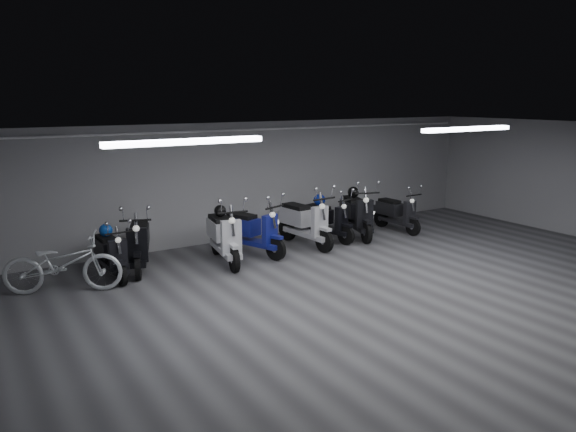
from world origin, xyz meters
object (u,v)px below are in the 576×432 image
scooter_1 (139,235)px  scooter_8 (357,207)px  helmet_3 (106,230)px  scooter_9 (397,207)px  scooter_7 (327,214)px  helmet_0 (319,200)px  helmet_1 (353,192)px  scooter_2 (224,228)px  bicycle (62,257)px  scooter_4 (253,223)px  scooter_6 (305,214)px  helmet_2 (220,211)px  scooter_0 (111,247)px

scooter_1 → scooter_8: (5.32, -0.23, 0.03)m
helmet_3 → scooter_8: bearing=-2.4°
scooter_9 → scooter_7: bearing=172.2°
scooter_7 → scooter_9: 2.07m
helmet_0 → helmet_1: bearing=-4.3°
scooter_2 → scooter_9: bearing=11.2°
scooter_9 → helmet_3: bearing=175.1°
helmet_1 → scooter_2: bearing=-172.2°
bicycle → scooter_7: bearing=-64.1°
scooter_2 → helmet_0: 2.88m
scooter_7 → bicycle: size_ratio=0.89×
scooter_4 → scooter_7: (2.10, 0.17, -0.05)m
bicycle → helmet_3: (0.91, 0.58, 0.24)m
scooter_6 → helmet_0: bearing=24.5°
scooter_1 → helmet_0: scooter_1 is taller
scooter_6 → scooter_7: bearing=6.2°
scooter_1 → scooter_2: size_ratio=0.96×
helmet_0 → helmet_1: helmet_1 is taller
helmet_1 → helmet_2: bearing=-176.2°
scooter_2 → scooter_9: size_ratio=1.18×
helmet_2 → scooter_4: bearing=-7.1°
scooter_7 → helmet_0: size_ratio=6.21×
scooter_6 → scooter_8: 1.56m
scooter_1 → helmet_2: bearing=13.0°
scooter_2 → scooter_8: bearing=13.5°
scooter_9 → helmet_2: scooter_9 is taller
scooter_0 → helmet_2: (2.28, -0.01, 0.44)m
scooter_0 → scooter_2: bearing=-10.5°
scooter_0 → scooter_9: (7.16, -0.13, 0.02)m
bicycle → helmet_3: bicycle is taller
scooter_6 → helmet_2: (-2.09, 0.07, 0.30)m
helmet_1 → scooter_7: bearing=-169.8°
scooter_2 → helmet_3: size_ratio=8.02×
scooter_1 → scooter_8: 5.33m
scooter_6 → scooter_9: scooter_6 is taller
scooter_9 → scooter_1: bearing=175.0°
scooter_4 → scooter_6: bearing=-19.6°
helmet_1 → scooter_0: bearing=-177.7°
scooter_0 → scooter_2: size_ratio=0.82×
scooter_4 → bicycle: bearing=163.5°
scooter_2 → helmet_0: bearing=21.4°
scooter_6 → helmet_3: size_ratio=8.05×
scooter_4 → helmet_0: size_ratio=6.73×
scooter_2 → scooter_6: bearing=14.9°
scooter_0 → scooter_2: 2.25m
scooter_7 → scooter_8: 0.84m
scooter_2 → helmet_2: scooter_2 is taller
scooter_7 → scooter_9: (2.06, -0.21, -0.03)m
scooter_4 → helmet_0: (2.04, 0.41, 0.24)m
scooter_8 → helmet_2: 3.66m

